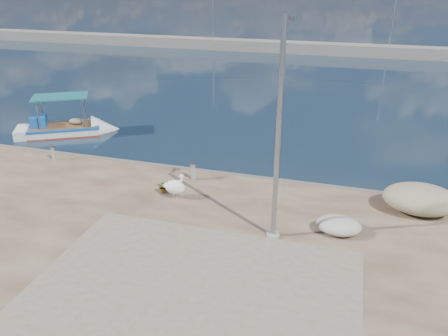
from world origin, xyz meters
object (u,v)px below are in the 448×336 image
at_px(lamp_post, 278,143).
at_px(bollard_near, 193,171).
at_px(pelican, 175,187).
at_px(boat_left, 64,131).

height_order(lamp_post, bollard_near, lamp_post).
xyz_separation_m(pelican, bollard_near, (0.08, 1.75, -0.08)).
height_order(boat_left, lamp_post, lamp_post).
relative_size(boat_left, bollard_near, 7.37).
bearing_deg(boat_left, lamp_post, -59.34).
xyz_separation_m(boat_left, lamp_post, (13.58, -7.88, 3.60)).
distance_m(pelican, bollard_near, 1.75).
bearing_deg(bollard_near, pelican, -92.66).
height_order(boat_left, pelican, boat_left).
bearing_deg(boat_left, pelican, -62.94).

